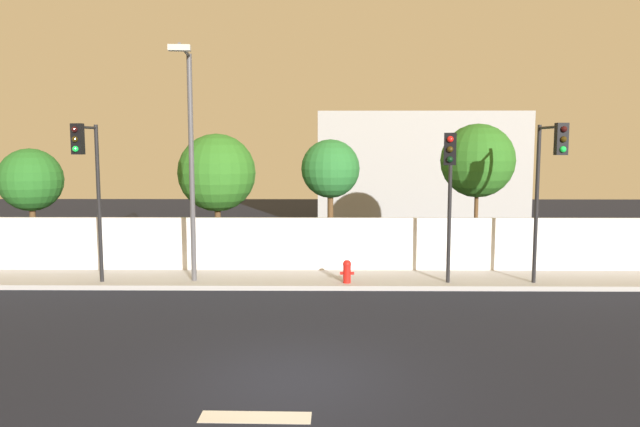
# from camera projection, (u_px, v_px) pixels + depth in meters

# --- Properties ---
(ground_plane) EXTENTS (80.00, 80.00, 0.00)m
(ground_plane) POSITION_uv_depth(u_px,v_px,m) (294.00, 380.00, 11.05)
(ground_plane) COLOR black
(sidewalk) EXTENTS (36.00, 2.40, 0.15)m
(sidewalk) POSITION_uv_depth(u_px,v_px,m) (308.00, 280.00, 19.20)
(sidewalk) COLOR #A2A2A2
(sidewalk) RESTS_ON ground
(perimeter_wall) EXTENTS (36.00, 0.18, 1.80)m
(perimeter_wall) POSITION_uv_depth(u_px,v_px,m) (309.00, 244.00, 20.37)
(perimeter_wall) COLOR silver
(perimeter_wall) RESTS_ON sidewalk
(traffic_light_left) EXTENTS (0.37, 1.63, 4.87)m
(traffic_light_left) POSITION_uv_depth(u_px,v_px,m) (549.00, 169.00, 17.35)
(traffic_light_left) COLOR black
(traffic_light_left) RESTS_ON sidewalk
(traffic_light_center) EXTENTS (0.58, 1.76, 4.59)m
(traffic_light_center) POSITION_uv_depth(u_px,v_px,m) (450.00, 175.00, 17.32)
(traffic_light_center) COLOR black
(traffic_light_center) RESTS_ON sidewalk
(traffic_light_right) EXTENTS (0.46, 1.15, 4.89)m
(traffic_light_right) POSITION_uv_depth(u_px,v_px,m) (88.00, 169.00, 17.75)
(traffic_light_right) COLOR black
(traffic_light_right) RESTS_ON sidewalk
(street_lamp_curbside) EXTENTS (0.62, 2.21, 7.03)m
(street_lamp_curbside) POSITION_uv_depth(u_px,v_px,m) (190.00, 148.00, 18.03)
(street_lamp_curbside) COLOR #4C4C51
(street_lamp_curbside) RESTS_ON sidewalk
(fire_hydrant) EXTENTS (0.44, 0.26, 0.72)m
(fire_hydrant) POSITION_uv_depth(u_px,v_px,m) (347.00, 271.00, 18.38)
(fire_hydrant) COLOR red
(fire_hydrant) RESTS_ON sidewalk
(roadside_tree_leftmost) EXTENTS (2.29, 2.29, 4.32)m
(roadside_tree_leftmost) POSITION_uv_depth(u_px,v_px,m) (31.00, 180.00, 21.67)
(roadside_tree_leftmost) COLOR brown
(roadside_tree_leftmost) RESTS_ON ground
(roadside_tree_midleft) EXTENTS (2.83, 2.83, 4.85)m
(roadside_tree_midleft) POSITION_uv_depth(u_px,v_px,m) (217.00, 173.00, 21.57)
(roadside_tree_midleft) COLOR brown
(roadside_tree_midleft) RESTS_ON ground
(roadside_tree_midright) EXTENTS (2.13, 2.13, 4.65)m
(roadside_tree_midright) POSITION_uv_depth(u_px,v_px,m) (330.00, 169.00, 21.51)
(roadside_tree_midright) COLOR brown
(roadside_tree_midright) RESTS_ON ground
(roadside_tree_rightmost) EXTENTS (2.67, 2.67, 5.21)m
(roadside_tree_rightmost) POSITION_uv_depth(u_px,v_px,m) (478.00, 161.00, 21.42)
(roadside_tree_rightmost) COLOR brown
(roadside_tree_rightmost) RESTS_ON ground
(low_building_distant) EXTENTS (11.30, 6.00, 6.27)m
(low_building_distant) POSITION_uv_depth(u_px,v_px,m) (417.00, 169.00, 34.00)
(low_building_distant) COLOR #A1A1A1
(low_building_distant) RESTS_ON ground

